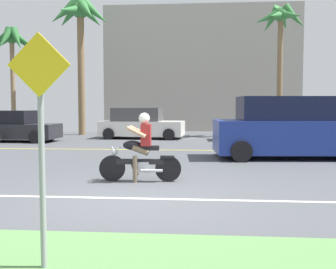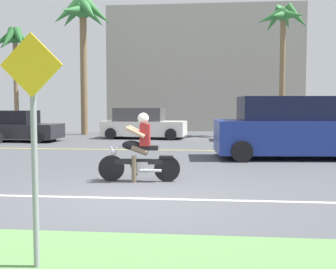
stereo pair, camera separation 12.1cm
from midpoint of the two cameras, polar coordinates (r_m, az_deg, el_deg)
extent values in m
cube|color=#4C4F54|center=(10.48, -1.32, -5.26)|extent=(56.00, 30.00, 0.04)
cube|color=silver|center=(7.54, -4.09, -8.79)|extent=(50.40, 0.12, 0.01)
cube|color=yellow|center=(15.43, 0.90, -2.15)|extent=(50.40, 0.12, 0.01)
cylinder|color=black|center=(9.25, -7.46, -4.63)|extent=(0.58, 0.11, 0.57)
cylinder|color=black|center=(9.09, 0.26, -4.75)|extent=(0.58, 0.11, 0.57)
cylinder|color=#B7BAC1|center=(9.20, -6.89, -3.19)|extent=(0.26, 0.06, 0.50)
cube|color=black|center=(9.13, -3.64, -3.75)|extent=(1.05, 0.13, 0.11)
cube|color=#B7BAC1|center=(9.14, -3.33, -4.47)|extent=(0.31, 0.20, 0.23)
ellipsoid|color=black|center=(9.11, -4.72, -1.48)|extent=(0.42, 0.23, 0.21)
cube|color=black|center=(9.07, -2.45, -1.85)|extent=(0.47, 0.23, 0.10)
cube|color=black|center=(9.06, 0.14, -3.13)|extent=(0.31, 0.16, 0.06)
cylinder|color=#B7BAC1|center=(9.16, -6.43, -1.73)|extent=(0.06, 0.59, 0.03)
sphere|color=#B7BAC1|center=(9.19, -7.13, -2.43)|extent=(0.13, 0.13, 0.13)
cylinder|color=#B7BAC1|center=(9.01, -2.03, -5.01)|extent=(0.48, 0.08, 0.07)
cube|color=maroon|center=(9.05, -2.81, -0.05)|extent=(0.22, 0.31, 0.48)
sphere|color=silver|center=(9.04, -3.06, 2.25)|extent=(0.25, 0.25, 0.25)
cylinder|color=brown|center=(9.19, -3.45, -2.08)|extent=(0.39, 0.14, 0.24)
cylinder|color=brown|center=(9.00, -3.60, -2.21)|extent=(0.39, 0.14, 0.24)
cylinder|color=brown|center=(9.03, -4.34, -4.79)|extent=(0.11, 0.11, 0.58)
cylinder|color=brown|center=(9.28, -4.36, -4.75)|extent=(0.20, 0.11, 0.32)
cylinder|color=tan|center=(9.26, -3.86, 0.49)|extent=(0.44, 0.10, 0.27)
cylinder|color=tan|center=(8.88, -4.18, 0.33)|extent=(0.44, 0.10, 0.27)
cube|color=navy|center=(13.62, 16.85, -0.26)|extent=(4.84, 2.28, 1.03)
cube|color=black|center=(13.61, 17.31, 3.47)|extent=(3.50, 1.91, 0.75)
cylinder|color=black|center=(15.10, 22.03, -1.39)|extent=(0.65, 0.27, 0.64)
cylinder|color=black|center=(14.25, 9.19, -1.45)|extent=(0.65, 0.27, 0.64)
cylinder|color=black|center=(12.35, 10.44, -2.31)|extent=(0.65, 0.27, 0.64)
cube|color=#232328|center=(20.43, -20.42, 0.48)|extent=(4.47, 1.85, 0.66)
cube|color=black|center=(20.53, -21.11, 2.27)|extent=(2.62, 1.53, 0.61)
cylinder|color=black|center=(19.00, -17.42, -0.33)|extent=(0.57, 0.21, 0.56)
cylinder|color=black|center=(20.46, -15.44, 0.01)|extent=(0.57, 0.21, 0.56)
cube|color=white|center=(20.85, -3.11, 0.88)|extent=(4.25, 2.08, 0.72)
cube|color=#444346|center=(20.88, -3.78, 2.78)|extent=(2.50, 1.71, 0.67)
cylinder|color=black|center=(20.38, -7.75, 0.11)|extent=(0.57, 0.22, 0.56)
cylinder|color=black|center=(19.70, 0.55, 0.01)|extent=(0.57, 0.22, 0.56)
cylinder|color=black|center=(22.10, -6.37, 0.43)|extent=(0.57, 0.22, 0.56)
cylinder|color=black|center=(21.48, 1.30, 0.35)|extent=(0.57, 0.22, 0.56)
cube|color=white|center=(20.15, 13.93, 0.64)|extent=(4.45, 1.91, 0.72)
cube|color=#444346|center=(20.17, 14.70, 2.59)|extent=(2.60, 1.60, 0.66)
cylinder|color=black|center=(21.36, 17.67, 0.13)|extent=(0.57, 0.20, 0.56)
cylinder|color=black|center=(20.82, 9.20, 0.18)|extent=(0.57, 0.20, 0.56)
cylinder|color=black|center=(19.66, 18.92, -0.22)|extent=(0.57, 0.20, 0.56)
cylinder|color=black|center=(19.07, 9.71, -0.18)|extent=(0.57, 0.20, 0.56)
cylinder|color=#846B4C|center=(25.69, -20.14, 6.29)|extent=(0.26, 0.26, 5.56)
sphere|color=#28662D|center=(25.95, -20.29, 12.43)|extent=(0.69, 0.69, 0.69)
cone|color=#28662D|center=(25.57, -18.99, 12.20)|extent=(1.63, 0.75, 1.22)
cone|color=#28662D|center=(26.26, -18.96, 11.98)|extent=(1.34, 1.57, 1.30)
cone|color=#28662D|center=(26.60, -20.20, 11.85)|extent=(1.11, 1.67, 1.13)
cone|color=#28662D|center=(26.45, -21.22, 11.87)|extent=(1.66, 1.17, 1.15)
cone|color=#28662D|center=(25.97, -21.80, 12.01)|extent=(1.64, 1.10, 1.28)
cone|color=#28662D|center=(25.37, -21.14, 12.22)|extent=(0.72, 1.47, 1.47)
cone|color=#28662D|center=(25.32, -19.65, 12.27)|extent=(1.40, 1.31, 1.50)
cylinder|color=brown|center=(22.82, 15.66, 7.79)|extent=(0.29, 0.29, 6.42)
sphere|color=#337538|center=(23.26, 15.82, 15.71)|extent=(0.75, 0.75, 0.75)
cone|color=#337538|center=(23.22, 17.54, 15.27)|extent=(1.49, 0.80, 1.47)
cone|color=#337538|center=(23.87, 16.19, 14.98)|extent=(1.11, 1.66, 1.18)
cone|color=#337538|center=(23.68, 14.58, 15.10)|extent=(1.27, 1.45, 1.46)
cone|color=#337538|center=(23.03, 14.16, 15.43)|extent=(1.64, 0.74, 1.08)
cone|color=#337538|center=(22.60, 15.21, 15.63)|extent=(1.26, 1.63, 0.81)
cone|color=#337538|center=(22.74, 17.02, 15.52)|extent=(1.31, 1.62, 0.84)
cylinder|color=brown|center=(23.93, -11.42, 8.38)|extent=(0.39, 0.39, 7.01)
sphere|color=#337538|center=(24.45, -11.54, 16.59)|extent=(1.01, 1.01, 1.01)
cone|color=#337538|center=(24.08, -9.62, 16.29)|extent=(1.95, 0.91, 1.74)
cone|color=#337538|center=(25.01, -10.13, 15.83)|extent=(1.51, 2.07, 1.50)
cone|color=#337538|center=(25.24, -11.52, 15.70)|extent=(1.19, 2.03, 1.67)
cone|color=#337538|center=(25.01, -12.92, 15.79)|extent=(1.99, 1.53, 1.68)
cone|color=#337538|center=(24.31, -13.60, 16.12)|extent=(1.98, 1.40, 1.74)
cone|color=#337538|center=(23.76, -12.84, 16.42)|extent=(1.34, 2.09, 1.01)
cone|color=#337538|center=(23.64, -10.76, 16.51)|extent=(1.74, 1.95, 1.59)
cylinder|color=gray|center=(4.31, -17.14, -6.37)|extent=(0.06, 0.06, 1.83)
cube|color=yellow|center=(4.24, -17.57, 9.15)|extent=(0.62, 0.03, 0.62)
cube|color=#A8A399|center=(28.37, 5.15, 8.79)|extent=(12.55, 4.00, 8.03)
camera|label=1|loc=(0.06, -89.69, 0.02)|focal=44.09mm
camera|label=2|loc=(0.06, 90.31, -0.02)|focal=44.09mm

